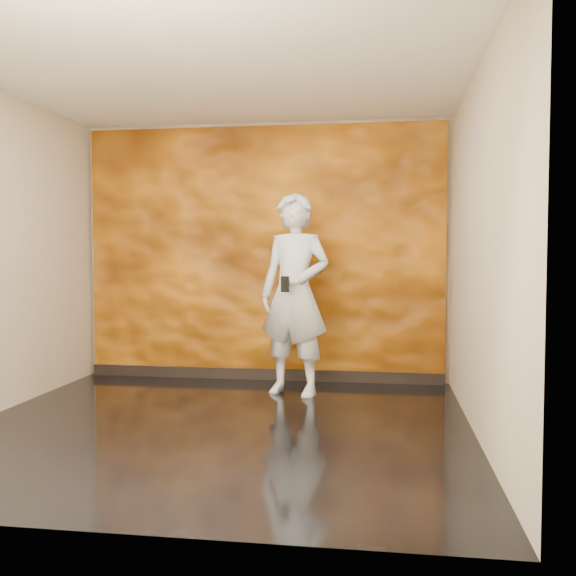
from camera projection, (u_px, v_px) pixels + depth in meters
name	position (u px, v px, depth m)	size (l,w,h in m)	color
room	(217.00, 251.00, 5.05)	(4.02, 4.02, 2.81)	black
feature_wall	(263.00, 254.00, 6.99)	(3.90, 0.06, 2.75)	orange
baseboard	(263.00, 374.00, 7.02)	(3.90, 0.04, 0.12)	black
man	(295.00, 294.00, 6.25)	(0.72, 0.47, 1.96)	#ADB1BC
phone	(285.00, 284.00, 5.98)	(0.08, 0.02, 0.15)	black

